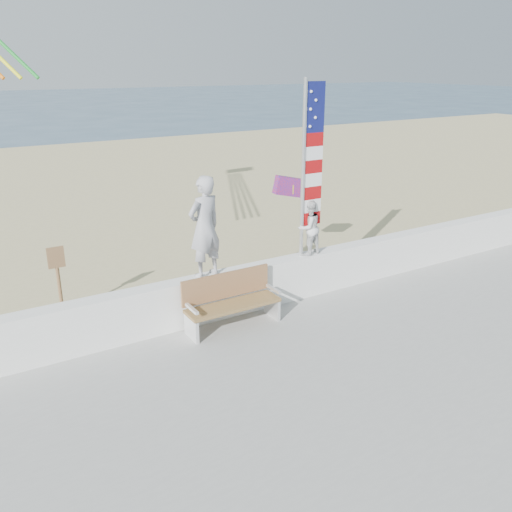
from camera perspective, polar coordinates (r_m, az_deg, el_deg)
The scene contains 9 objects.
ground at distance 9.44m, azimuth 4.72°, elevation -11.14°, with size 220.00×220.00×0.00m, color #324C64.
sand at distance 16.94m, azimuth -13.32°, elevation 2.70°, with size 90.00×40.00×0.08m, color tan.
seawall at distance 10.65m, azimuth -1.48°, elevation -3.53°, with size 30.00×0.35×0.90m, color white.
adult at distance 9.84m, azimuth -5.44°, elevation 3.05°, with size 0.69×0.45×1.89m, color #9F9FA5.
child at distance 11.12m, azimuth 5.56°, elevation 2.98°, with size 0.55×0.43×1.14m, color silver.
bench at distance 10.04m, azimuth -2.68°, elevation -4.67°, with size 1.80×0.57×1.00m.
flag at distance 10.79m, azimuth 5.57°, elevation 9.80°, with size 0.50×0.08×3.50m.
parafoil_kite at distance 12.88m, azimuth 3.71°, elevation 7.28°, with size 0.87×0.33×0.58m.
sign at distance 11.13m, azimuth -20.10°, elevation -1.99°, with size 0.32×0.07×1.46m.
Camera 1 is at (-4.84, -6.52, 4.81)m, focal length 38.00 mm.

